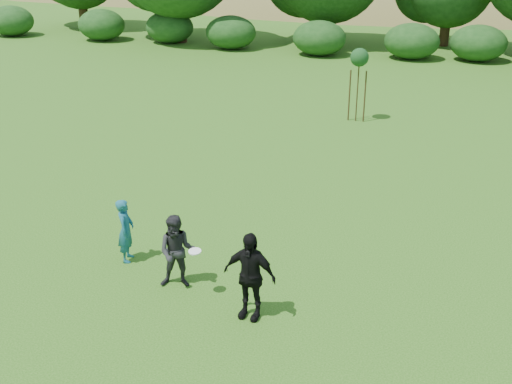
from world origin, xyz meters
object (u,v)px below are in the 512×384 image
player_teal (126,230)px  player_grey (177,252)px  player_black (249,276)px  sapling (359,59)px

player_teal → player_grey: 1.75m
player_black → sapling: (-0.38, 14.02, 1.49)m
player_grey → sapling: 13.59m
player_teal → player_black: bearing=-126.5°
player_teal → player_black: size_ratio=0.82×
player_teal → player_grey: bearing=-129.0°
player_grey → player_black: player_black is taller
player_teal → sapling: (3.07, 12.74, 1.65)m
player_teal → sapling: 13.21m
player_grey → player_black: size_ratio=0.89×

